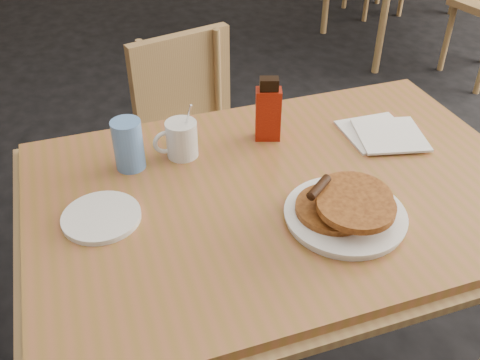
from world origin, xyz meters
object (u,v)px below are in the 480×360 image
(pancake_plate, at_px, (346,210))
(syrup_bottle, at_px, (268,111))
(coffee_mug, at_px, (181,139))
(chair_main_far, at_px, (191,134))
(blue_tumbler, at_px, (128,145))
(main_table, at_px, (284,201))

(pancake_plate, xyz_separation_m, syrup_bottle, (-0.03, 0.35, 0.05))
(coffee_mug, xyz_separation_m, syrup_bottle, (0.23, 0.00, 0.03))
(pancake_plate, distance_m, syrup_bottle, 0.36)
(pancake_plate, height_order, syrup_bottle, syrup_bottle)
(chair_main_far, relative_size, syrup_bottle, 4.89)
(syrup_bottle, height_order, blue_tumbler, syrup_bottle)
(chair_main_far, bearing_deg, blue_tumbler, -131.53)
(chair_main_far, height_order, blue_tumbler, blue_tumbler)
(main_table, xyz_separation_m, coffee_mug, (-0.18, 0.20, 0.09))
(main_table, distance_m, blue_tumbler, 0.38)
(main_table, bearing_deg, pancake_plate, -64.26)
(chair_main_far, bearing_deg, main_table, -99.91)
(chair_main_far, xyz_separation_m, syrup_bottle, (0.07, -0.50, 0.34))
(main_table, relative_size, coffee_mug, 8.39)
(syrup_bottle, bearing_deg, coffee_mug, -159.96)
(chair_main_far, bearing_deg, pancake_plate, -95.55)
(pancake_plate, relative_size, coffee_mug, 1.78)
(pancake_plate, bearing_deg, blue_tumbler, 137.78)
(coffee_mug, bearing_deg, blue_tumbler, 173.66)
(pancake_plate, xyz_separation_m, blue_tumbler, (-0.38, 0.35, 0.04))
(coffee_mug, bearing_deg, chair_main_far, 64.21)
(chair_main_far, xyz_separation_m, blue_tumbler, (-0.28, -0.50, 0.32))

